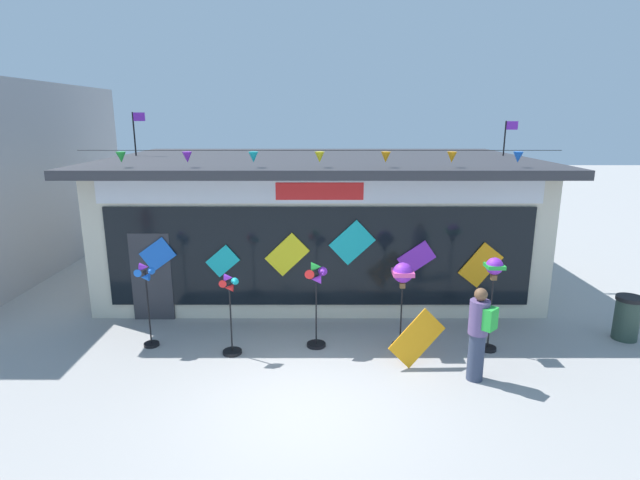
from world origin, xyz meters
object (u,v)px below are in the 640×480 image
object	(u,v)px
kite_shop_building	(318,218)
person_mid_plaza	(477,332)
wind_spinner_center_left	(314,292)
trash_bin	(625,317)
wind_spinner_right	(492,279)
display_kite_on_ground	(415,338)
wind_spinner_left	(228,310)
wind_spinner_center_right	(401,279)
wind_spinner_far_left	(145,293)

from	to	relation	value
kite_shop_building	person_mid_plaza	distance (m)	6.31
wind_spinner_center_left	trash_bin	xyz separation A→B (m)	(6.36, 0.37, -0.69)
wind_spinner_right	trash_bin	size ratio (longest dim) A/B	2.04
display_kite_on_ground	wind_spinner_left	bearing A→B (deg)	172.59
wind_spinner_center_right	trash_bin	distance (m)	4.80
kite_shop_building	wind_spinner_center_left	bearing A→B (deg)	-90.84
kite_shop_building	wind_spinner_right	distance (m)	5.58
wind_spinner_far_left	kite_shop_building	bearing A→B (deg)	52.13
wind_spinner_center_left	display_kite_on_ground	bearing A→B (deg)	-22.56
wind_spinner_left	person_mid_plaza	distance (m)	4.52
wind_spinner_far_left	person_mid_plaza	distance (m)	6.23
trash_bin	wind_spinner_center_left	bearing A→B (deg)	-176.71
wind_spinner_center_left	wind_spinner_center_right	size ratio (longest dim) A/B	1.01
wind_spinner_left	trash_bin	world-z (taller)	wind_spinner_left
wind_spinner_left	wind_spinner_center_right	bearing A→B (deg)	5.48
wind_spinner_center_right	trash_bin	world-z (taller)	wind_spinner_center_right
wind_spinner_left	display_kite_on_ground	size ratio (longest dim) A/B	1.63
wind_spinner_center_left	wind_spinner_left	bearing A→B (deg)	-169.06
wind_spinner_far_left	person_mid_plaza	world-z (taller)	wind_spinner_far_left
wind_spinner_far_left	wind_spinner_center_left	distance (m)	3.30
wind_spinner_left	person_mid_plaza	xyz separation A→B (m)	(4.42, -0.96, -0.02)
wind_spinner_left	wind_spinner_center_right	distance (m)	3.35
wind_spinner_far_left	display_kite_on_ground	distance (m)	5.24
wind_spinner_left	wind_spinner_center_right	xyz separation A→B (m)	(3.30, 0.32, 0.50)
wind_spinner_far_left	wind_spinner_center_right	size ratio (longest dim) A/B	1.00
kite_shop_building	wind_spinner_left	world-z (taller)	kite_shop_building
display_kite_on_ground	kite_shop_building	bearing A→B (deg)	109.19
wind_spinner_right	wind_spinner_center_right	bearing A→B (deg)	175.48
wind_spinner_far_left	wind_spinner_center_left	size ratio (longest dim) A/B	0.99
person_mid_plaza	kite_shop_building	bearing A→B (deg)	-108.44
wind_spinner_far_left	display_kite_on_ground	bearing A→B (deg)	-8.62
person_mid_plaza	display_kite_on_ground	world-z (taller)	person_mid_plaza
wind_spinner_far_left	wind_spinner_left	xyz separation A→B (m)	(1.68, -0.33, -0.23)
kite_shop_building	display_kite_on_ground	xyz separation A→B (m)	(1.78, -5.11, -1.20)
display_kite_on_ground	wind_spinner_center_left	bearing A→B (deg)	157.44
wind_spinner_far_left	person_mid_plaza	bearing A→B (deg)	-11.98
wind_spinner_center_right	wind_spinner_right	bearing A→B (deg)	-4.52
wind_spinner_far_left	person_mid_plaza	size ratio (longest dim) A/B	1.04
kite_shop_building	wind_spinner_center_left	xyz separation A→B (m)	(-0.06, -4.35, -0.58)
wind_spinner_right	person_mid_plaza	size ratio (longest dim) A/B	1.12
wind_spinner_center_left	wind_spinner_right	distance (m)	3.39
kite_shop_building	wind_spinner_center_right	xyz separation A→B (m)	(1.61, -4.34, -0.32)
person_mid_plaza	wind_spinner_right	bearing A→B (deg)	-161.46
wind_spinner_far_left	trash_bin	xyz separation A→B (m)	(9.67, 0.35, -0.67)
wind_spinner_far_left	wind_spinner_right	xyz separation A→B (m)	(6.68, -0.15, 0.33)
kite_shop_building	wind_spinner_center_left	world-z (taller)	kite_shop_building
wind_spinner_center_right	person_mid_plaza	xyz separation A→B (m)	(1.12, -1.28, -0.53)
wind_spinner_left	wind_spinner_center_right	world-z (taller)	wind_spinner_center_right
wind_spinner_center_left	person_mid_plaza	size ratio (longest dim) A/B	1.05
kite_shop_building	person_mid_plaza	bearing A→B (deg)	-64.15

